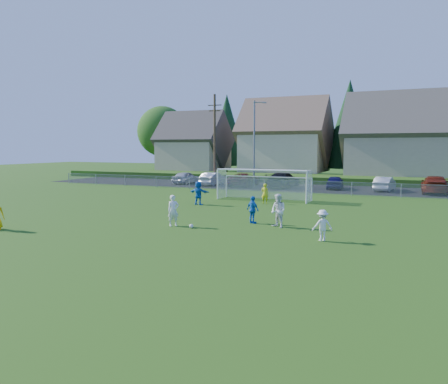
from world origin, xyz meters
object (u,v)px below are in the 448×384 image
(car_g, at_px, (435,185))
(car_d, at_px, (283,180))
(player_white_b, at_px, (278,211))
(car_a, at_px, (186,178))
(player_blue_b, at_px, (198,193))
(soccer_goal, at_px, (265,180))
(player_white_c, at_px, (322,225))
(goalkeeper, at_px, (265,193))
(car_f, at_px, (385,184))
(car_b, at_px, (213,179))
(soccer_ball, at_px, (191,226))
(car_e, at_px, (335,182))
(player_blue_a, at_px, (253,210))
(car_c, at_px, (244,180))
(player_white_a, at_px, (173,211))

(car_g, bearing_deg, car_d, 0.48)
(player_white_b, bearing_deg, car_g, 100.64)
(car_a, bearing_deg, car_g, -177.74)
(player_white_b, bearing_deg, player_blue_b, 172.16)
(soccer_goal, bearing_deg, car_d, 98.17)
(player_white_b, relative_size, car_a, 0.43)
(player_white_b, distance_m, player_white_c, 3.67)
(player_blue_b, xyz_separation_m, goalkeeper, (4.27, 2.60, -0.11))
(car_f, bearing_deg, car_g, -179.51)
(car_b, distance_m, car_f, 17.93)
(soccer_ball, height_order, car_e, car_e)
(player_blue_a, bearing_deg, soccer_goal, -47.03)
(player_blue_a, height_order, car_b, player_blue_a)
(car_e, height_order, soccer_goal, soccer_goal)
(player_white_c, distance_m, car_f, 25.00)
(player_white_c, bearing_deg, player_blue_b, -67.28)
(player_white_c, relative_size, car_c, 0.28)
(soccer_ball, relative_size, car_a, 0.05)
(car_g, height_order, soccer_goal, soccer_goal)
(player_white_b, xyz_separation_m, car_g, (8.19, 22.14, -0.09))
(goalkeeper, xyz_separation_m, car_a, (-14.07, 13.34, -0.05))
(car_d, relative_size, car_g, 0.99)
(player_blue_a, xyz_separation_m, car_d, (-4.40, 21.30, 0.03))
(player_white_a, relative_size, car_f, 0.40)
(car_e, bearing_deg, player_blue_a, 81.54)
(car_a, distance_m, car_e, 16.94)
(player_blue_b, bearing_deg, player_white_c, 148.11)
(goalkeeper, xyz_separation_m, car_g, (11.94, 13.09, 0.04))
(player_white_a, bearing_deg, car_d, 47.09)
(car_b, bearing_deg, soccer_goal, 131.99)
(player_blue_a, xyz_separation_m, goalkeeper, (-2.10, 8.42, -0.01))
(goalkeeper, relative_size, soccer_goal, 0.20)
(player_blue_b, height_order, car_c, player_blue_b)
(soccer_ball, height_order, car_a, car_a)
(player_blue_b, xyz_separation_m, car_d, (1.98, 15.47, -0.08))
(soccer_ball, distance_m, goalkeeper, 11.11)
(car_g, distance_m, soccer_goal, 16.79)
(player_white_b, relative_size, soccer_goal, 0.24)
(car_c, bearing_deg, car_a, -4.85)
(player_blue_b, bearing_deg, goalkeeper, -141.33)
(player_white_b, relative_size, car_c, 0.35)
(player_white_a, relative_size, player_white_c, 1.18)
(soccer_ball, xyz_separation_m, player_white_c, (6.90, -0.35, 0.60))
(player_white_a, distance_m, car_a, 27.30)
(player_blue_b, bearing_deg, car_g, -128.60)
(player_white_a, height_order, player_white_b, player_white_b)
(goalkeeper, relative_size, car_a, 0.37)
(player_white_c, distance_m, car_g, 25.11)
(player_white_c, distance_m, car_a, 32.22)
(player_blue_a, relative_size, car_d, 0.28)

